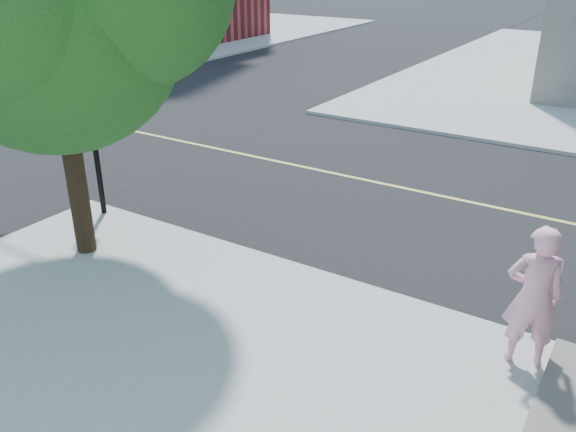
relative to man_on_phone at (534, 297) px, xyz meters
The scene contains 6 objects.
ground 8.18m from the man_on_phone, behind, with size 140.00×140.00×0.00m, color black.
road_ew 9.65m from the man_on_phone, 147.32° to the left, with size 140.00×9.00×0.01m, color black.
sidewalk_nw 38.19m from the man_on_phone, 144.48° to the left, with size 26.00×25.00×0.12m, color #A7A7A7.
man_on_phone is the anchor object (origin of this frame).
signal_pole 10.37m from the man_on_phone, behind, with size 3.32×0.38×3.74m.
car_a 23.83m from the man_on_phone, 160.32° to the left, with size 2.43×5.28×1.47m, color silver.
Camera 1 is at (8.91, -7.75, 5.11)m, focal length 37.44 mm.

